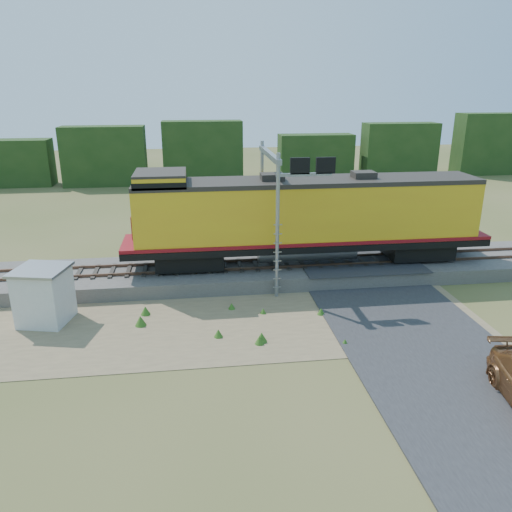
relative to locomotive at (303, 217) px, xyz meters
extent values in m
plane|color=#475123|center=(-3.59, -6.00, -3.61)|extent=(140.00, 140.00, 0.00)
cube|color=slate|center=(-3.59, 0.00, -3.21)|extent=(70.00, 5.00, 0.80)
cube|color=brown|center=(-3.59, -0.72, -2.73)|extent=(70.00, 0.10, 0.16)
cube|color=brown|center=(-3.59, 0.72, -2.73)|extent=(70.00, 0.10, 0.16)
cube|color=#8C7754|center=(-5.59, -5.50, -3.60)|extent=(26.00, 8.00, 0.03)
cube|color=#38383A|center=(3.41, 0.00, -2.78)|extent=(7.00, 5.20, 0.06)
cube|color=#38383A|center=(3.41, 16.00, -3.57)|extent=(7.00, 24.00, 0.08)
cube|color=#1B3714|center=(-3.59, 32.00, -0.36)|extent=(36.00, 3.00, 6.50)
cube|color=black|center=(-6.46, 0.00, -2.18)|extent=(3.75, 2.39, 0.94)
cube|color=black|center=(7.07, 0.00, -2.18)|extent=(3.75, 2.39, 0.94)
cube|color=black|center=(0.30, 0.00, -1.53)|extent=(20.83, 3.12, 0.37)
cylinder|color=gray|center=(0.30, 0.00, -2.03)|extent=(5.73, 1.25, 1.25)
cube|color=gold|center=(0.30, 0.00, 0.27)|extent=(19.26, 3.02, 3.23)
cube|color=maroon|center=(0.30, 0.00, -1.21)|extent=(20.83, 3.18, 0.19)
cube|color=#28231E|center=(0.30, 0.00, 2.01)|extent=(19.26, 3.07, 0.25)
cube|color=gold|center=(-7.82, 0.00, 2.25)|extent=(2.71, 3.02, 0.73)
cube|color=#28231E|center=(-7.82, 0.00, 2.66)|extent=(2.71, 3.07, 0.12)
cube|color=black|center=(-7.82, 0.00, 2.20)|extent=(2.76, 3.07, 0.36)
cube|color=maroon|center=(-9.38, 0.00, -0.09)|extent=(0.10, 2.08, 1.25)
cube|color=#28231E|center=(-1.78, 0.00, 2.25)|extent=(1.25, 1.04, 0.47)
cube|color=#28231E|center=(3.43, 0.00, 2.25)|extent=(1.25, 1.04, 0.47)
cube|color=silver|center=(-13.26, -4.34, -2.31)|extent=(2.49, 2.49, 2.60)
cube|color=gray|center=(-13.26, -4.34, -0.96)|extent=(2.74, 2.74, 0.12)
cylinder|color=gray|center=(-1.94, -2.80, 0.17)|extent=(0.19, 0.19, 7.57)
cylinder|color=gray|center=(-1.94, 2.80, 0.17)|extent=(0.19, 0.19, 7.57)
cube|color=gray|center=(-1.94, 0.00, 3.53)|extent=(0.27, 6.20, 0.27)
cube|color=gray|center=(-0.64, -2.80, 2.88)|extent=(2.81, 0.16, 0.16)
cube|color=black|center=(-0.85, -2.80, 3.31)|extent=(0.97, 0.16, 0.81)
cube|color=black|center=(0.44, -2.80, 3.31)|extent=(0.97, 0.16, 0.81)
camera|label=1|loc=(-6.18, -26.92, 7.08)|focal=35.00mm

